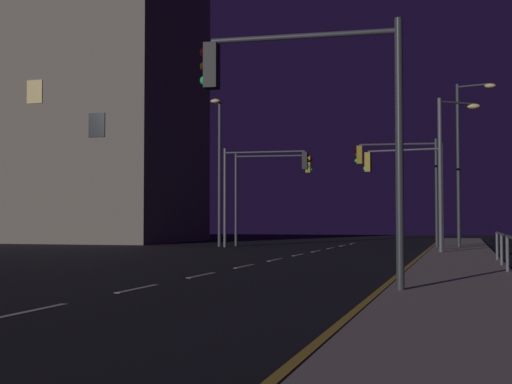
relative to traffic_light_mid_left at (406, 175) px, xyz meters
name	(u,v)px	position (x,y,z in m)	size (l,w,h in m)	color
ground_plane	(208,274)	(-4.25, -16.09, -3.66)	(112.00, 112.00, 0.00)	black
sidewalk_right	(459,277)	(2.51, -16.09, -3.59)	(2.75, 77.00, 0.14)	#9E937F
lane_markings_center	(244,266)	(-4.25, -12.59, -3.66)	(0.14, 50.00, 0.01)	silver
lane_edge_line	(408,266)	(0.89, -11.09, -3.66)	(0.14, 53.00, 0.01)	gold
traffic_light_mid_left	(406,175)	(0.00, 0.00, 0.00)	(3.83, 0.78, 4.99)	#4C4C51
traffic_light_far_center	(261,176)	(-8.13, 3.29, 0.29)	(4.87, 0.51, 5.55)	#4C4C51
traffic_light_far_left	(309,100)	(-0.37, -20.80, 0.28)	(4.19, 0.47, 5.38)	#2D3033
traffic_light_far_right	(269,179)	(-8.19, 5.19, 0.24)	(4.56, 0.66, 5.49)	#38383D
traffic_light_near_left	(401,171)	(-0.44, 2.64, 0.40)	(4.21, 0.67, 5.56)	#2D3033
street_lamp_corner	(463,150)	(2.69, 3.28, 1.45)	(1.97, 0.71, 8.42)	#2D3033
street_lamp_across_street	(447,158)	(1.99, -2.91, 0.53)	(1.80, 1.38, 6.65)	#4C4C51
street_lamp_mid_block	(219,160)	(-10.72, 3.62, 1.27)	(0.57, 1.60, 8.39)	#38383D
building_distant	(31,111)	(-27.77, 10.73, 5.83)	(23.65, 11.88, 19.00)	#6B6056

